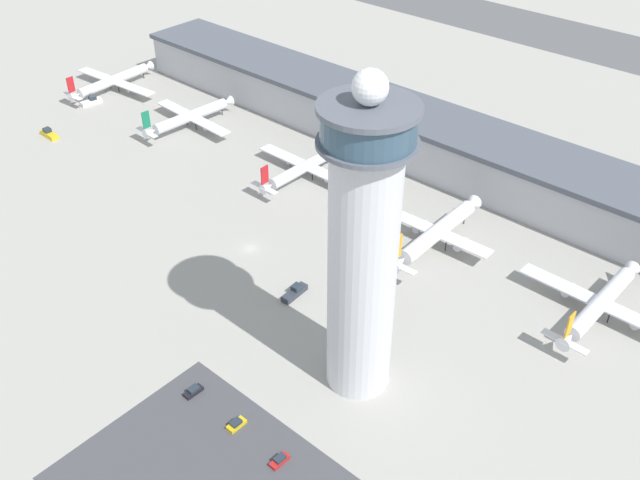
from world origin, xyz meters
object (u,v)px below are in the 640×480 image
at_px(airplane_gate_delta, 437,232).
at_px(car_silver_sedan, 280,460).
at_px(airplane_gate_alpha, 113,81).
at_px(airplane_gate_bravo, 190,117).
at_px(service_truck_catering, 49,134).
at_px(control_tower, 363,249).
at_px(car_maroon_suv, 236,424).
at_px(airplane_gate_echo, 600,304).
at_px(airplane_gate_charlie, 306,166).
at_px(car_white_wagon, 193,391).
at_px(service_truck_fuel, 295,292).
at_px(service_truck_water, 91,102).

distance_m(airplane_gate_delta, car_silver_sedan, 78.82).
height_order(airplane_gate_alpha, airplane_gate_delta, airplane_gate_delta).
bearing_deg(airplane_gate_bravo, car_silver_sedan, -33.50).
bearing_deg(service_truck_catering, control_tower, -6.22).
distance_m(airplane_gate_bravo, car_maroon_suv, 133.33).
height_order(airplane_gate_echo, service_truck_catering, airplane_gate_echo).
relative_size(control_tower, airplane_gate_charlie, 1.79).
distance_m(airplane_gate_alpha, airplane_gate_echo, 193.14).
xyz_separation_m(control_tower, car_white_wagon, (-22.59, -26.22, -33.26)).
relative_size(airplane_gate_echo, service_truck_fuel, 5.13).
distance_m(airplane_gate_echo, car_maroon_suv, 87.62).
distance_m(airplane_gate_charlie, car_maroon_suv, 97.48).
bearing_deg(control_tower, airplane_gate_bravo, 155.78).
distance_m(control_tower, service_truck_fuel, 44.81).
distance_m(service_truck_catering, car_white_wagon, 132.07).
bearing_deg(service_truck_water, airplane_gate_alpha, 107.30).
bearing_deg(service_truck_catering, car_silver_sedan, -15.86).
bearing_deg(airplane_gate_bravo, airplane_gate_alpha, 179.07).
bearing_deg(car_maroon_suv, service_truck_catering, 162.96).
bearing_deg(car_silver_sedan, airplane_gate_alpha, 154.24).
xyz_separation_m(airplane_gate_bravo, car_white_wagon, (94.39, -78.84, -3.53)).
distance_m(airplane_gate_alpha, service_truck_catering, 40.43).
distance_m(airplane_gate_delta, car_maroon_suv, 76.69).
height_order(control_tower, service_truck_water, control_tower).
xyz_separation_m(airplane_gate_charlie, airplane_gate_echo, (94.48, -2.41, 0.50)).
xyz_separation_m(airplane_gate_alpha, airplane_gate_bravo, (46.11, -0.75, 0.22)).
xyz_separation_m(airplane_gate_alpha, service_truck_fuel, (134.64, -42.61, -2.96)).
xyz_separation_m(airplane_gate_bravo, airplane_gate_charlie, (52.54, 1.62, -0.34)).
bearing_deg(airplane_gate_bravo, service_truck_fuel, -25.31).
relative_size(control_tower, airplane_gate_bravo, 1.86).
bearing_deg(control_tower, airplane_gate_delta, 105.59).
bearing_deg(car_silver_sedan, service_truck_fuel, 129.87).
relative_size(airplane_gate_echo, car_maroon_suv, 10.03).
relative_size(airplane_gate_alpha, airplane_gate_charlie, 1.04).
bearing_deg(service_truck_fuel, car_maroon_suv, -62.94).
distance_m(airplane_gate_bravo, service_truck_catering, 47.83).
bearing_deg(car_silver_sedan, car_white_wagon, 178.97).
distance_m(service_truck_fuel, service_truck_water, 133.97).
distance_m(airplane_gate_charlie, car_white_wagon, 90.75).
bearing_deg(airplane_gate_echo, airplane_gate_charlie, 178.54).
distance_m(control_tower, car_silver_sedan, 42.76).
bearing_deg(airplane_gate_bravo, car_white_wagon, -39.87).
relative_size(control_tower, airplane_gate_alpha, 1.72).
distance_m(control_tower, airplane_gate_alpha, 174.19).
xyz_separation_m(control_tower, service_truck_catering, (-147.69, 16.09, -32.83)).
distance_m(airplane_gate_delta, service_truck_catering, 138.01).
relative_size(car_maroon_suv, car_silver_sedan, 0.97).
distance_m(airplane_gate_echo, car_silver_sedan, 83.18).
height_order(airplane_gate_charlie, car_maroon_suv, airplane_gate_charlie).
xyz_separation_m(airplane_gate_bravo, car_maroon_suv, (107.44, -78.87, -3.53)).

